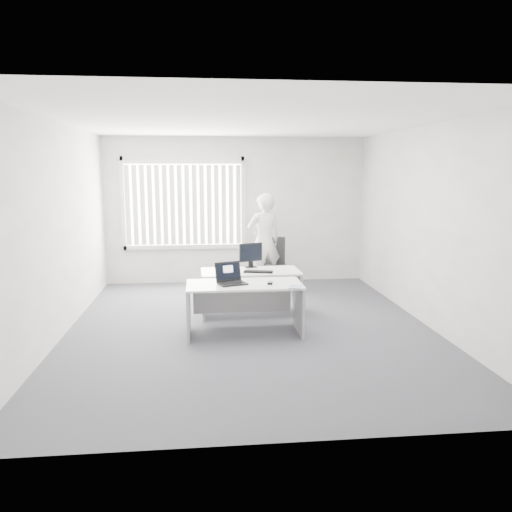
{
  "coord_description": "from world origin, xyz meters",
  "views": [
    {
      "loc": [
        -0.61,
        -6.66,
        2.16
      ],
      "look_at": [
        0.1,
        0.15,
        0.99
      ],
      "focal_mm": 35.0,
      "sensor_mm": 36.0,
      "label": 1
    }
  ],
  "objects": [
    {
      "name": "wall_front",
      "position": [
        0.0,
        -3.0,
        1.4
      ],
      "size": [
        5.0,
        0.02,
        2.8
      ],
      "primitive_type": "cube",
      "color": "silver",
      "rests_on": "ground"
    },
    {
      "name": "office_chair",
      "position": [
        0.68,
        2.34,
        0.29
      ],
      "size": [
        0.56,
        0.56,
        0.94
      ],
      "rotation": [
        0.0,
        0.0,
        -0.04
      ],
      "color": "black",
      "rests_on": "ground"
    },
    {
      "name": "desk_far",
      "position": [
        0.07,
        0.68,
        0.49
      ],
      "size": [
        1.5,
        0.73,
        0.67
      ],
      "rotation": [
        0.0,
        0.0,
        0.02
      ],
      "color": "white",
      "rests_on": "ground"
    },
    {
      "name": "ground",
      "position": [
        0.0,
        0.0,
        0.0
      ],
      "size": [
        6.0,
        6.0,
        0.0
      ],
      "primitive_type": "plane",
      "color": "#5A5962",
      "rests_on": "ground"
    },
    {
      "name": "wall_right",
      "position": [
        2.5,
        0.0,
        1.4
      ],
      "size": [
        0.02,
        6.0,
        2.8
      ],
      "primitive_type": "cube",
      "color": "silver",
      "rests_on": "ground"
    },
    {
      "name": "laptop",
      "position": [
        -0.26,
        -0.29,
        0.83
      ],
      "size": [
        0.44,
        0.41,
        0.28
      ],
      "primitive_type": null,
      "rotation": [
        0.0,
        0.0,
        0.33
      ],
      "color": "black",
      "rests_on": "desk_near"
    },
    {
      "name": "wall_left",
      "position": [
        -2.5,
        0.0,
        1.4
      ],
      "size": [
        0.02,
        6.0,
        2.8
      ],
      "primitive_type": "cube",
      "color": "silver",
      "rests_on": "ground"
    },
    {
      "name": "booklet",
      "position": [
        0.53,
        -0.52,
        0.7
      ],
      "size": [
        0.2,
        0.23,
        0.01
      ],
      "primitive_type": "cube",
      "rotation": [
        0.0,
        0.0,
        -0.33
      ],
      "color": "white",
      "rests_on": "desk_near"
    },
    {
      "name": "wall_back",
      "position": [
        0.0,
        3.0,
        1.4
      ],
      "size": [
        5.0,
        0.02,
        2.8
      ],
      "primitive_type": "cube",
      "color": "silver",
      "rests_on": "ground"
    },
    {
      "name": "monitor",
      "position": [
        0.1,
        0.95,
        0.87
      ],
      "size": [
        0.4,
        0.24,
        0.38
      ],
      "primitive_type": null,
      "rotation": [
        0.0,
        0.0,
        0.34
      ],
      "color": "black",
      "rests_on": "desk_far"
    },
    {
      "name": "person",
      "position": [
        0.47,
        2.35,
        0.88
      ],
      "size": [
        0.74,
        0.59,
        1.77
      ],
      "primitive_type": "imported",
      "rotation": [
        0.0,
        0.0,
        3.43
      ],
      "color": "silver",
      "rests_on": "ground"
    },
    {
      "name": "keyboard",
      "position": [
        0.17,
        0.54,
        0.68
      ],
      "size": [
        0.45,
        0.24,
        0.02
      ],
      "primitive_type": "cube",
      "rotation": [
        0.0,
        0.0,
        -0.24
      ],
      "color": "black",
      "rests_on": "desk_far"
    },
    {
      "name": "desk_near",
      "position": [
        -0.1,
        -0.25,
        0.5
      ],
      "size": [
        1.52,
        0.72,
        0.69
      ],
      "rotation": [
        0.0,
        0.0,
        0.01
      ],
      "color": "white",
      "rests_on": "ground"
    },
    {
      "name": "window",
      "position": [
        -1.0,
        2.96,
        1.55
      ],
      "size": [
        2.32,
        0.06,
        1.76
      ],
      "primitive_type": "cube",
      "color": "silver",
      "rests_on": "wall_back"
    },
    {
      "name": "mouse",
      "position": [
        0.23,
        -0.33,
        0.72
      ],
      "size": [
        0.08,
        0.12,
        0.04
      ],
      "primitive_type": null,
      "rotation": [
        0.0,
        0.0,
        -0.22
      ],
      "color": "#B0B0B2",
      "rests_on": "paper_sheet"
    },
    {
      "name": "paper_sheet",
      "position": [
        0.19,
        -0.27,
        0.69
      ],
      "size": [
        0.35,
        0.26,
        0.0
      ],
      "primitive_type": "cube",
      "rotation": [
        0.0,
        0.0,
        -0.09
      ],
      "color": "silver",
      "rests_on": "desk_near"
    },
    {
      "name": "ceiling",
      "position": [
        0.0,
        0.0,
        2.8
      ],
      "size": [
        5.0,
        6.0,
        0.02
      ],
      "primitive_type": "cube",
      "color": "white",
      "rests_on": "wall_back"
    },
    {
      "name": "blinds",
      "position": [
        -1.0,
        2.9,
        1.52
      ],
      "size": [
        2.2,
        0.1,
        1.5
      ],
      "primitive_type": null,
      "color": "silver",
      "rests_on": "wall_back"
    }
  ]
}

